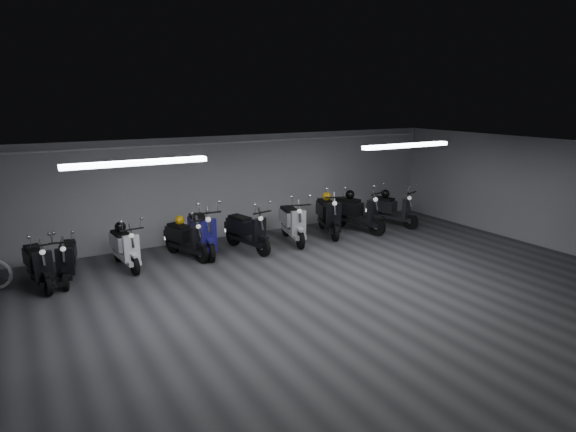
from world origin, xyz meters
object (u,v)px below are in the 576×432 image
scooter_6 (293,216)px  helmet_3 (120,227)px  helmet_1 (385,194)px  helmet_2 (179,220)px  scooter_0 (38,258)px  helmet_0 (326,196)px  scooter_4 (202,225)px  scooter_5 (247,225)px  scooter_8 (358,206)px  scooter_1 (66,253)px  scooter_7 (329,209)px  scooter_2 (125,241)px  helmet_4 (350,194)px  scooter_9 (393,204)px  scooter_3 (186,232)px

scooter_6 → helmet_3: (-4.37, 0.33, 0.21)m
helmet_1 → helmet_2: bearing=178.8°
helmet_2 → helmet_3: (-1.39, -0.02, 0.02)m
scooter_0 → helmet_0: bearing=-4.6°
scooter_4 → helmet_3: scooter_4 is taller
scooter_5 → helmet_2: (-1.60, 0.45, 0.22)m
scooter_5 → helmet_1: 4.77m
scooter_8 → scooter_1: bearing=162.2°
scooter_5 → scooter_8: bearing=-11.2°
scooter_5 → scooter_7: 2.64m
scooter_0 → helmet_0: (7.47, 0.63, 0.41)m
scooter_2 → scooter_7: 5.59m
helmet_1 → helmet_4: (-1.29, 0.05, 0.09)m
scooter_4 → scooter_8: scooter_8 is taller
helmet_2 → helmet_3: helmet_3 is taller
scooter_0 → helmet_1: scooter_0 is taller
scooter_8 → helmet_0: scooter_8 is taller
helmet_4 → scooter_6: bearing=-172.8°
helmet_0 → scooter_7: bearing=-108.9°
scooter_1 → helmet_2: scooter_1 is taller
scooter_9 → helmet_1: 0.38m
scooter_4 → helmet_3: size_ratio=7.88×
helmet_2 → helmet_3: size_ratio=0.93×
scooter_2 → scooter_3: (1.44, 0.03, -0.01)m
scooter_4 → scooter_8: bearing=2.2°
scooter_5 → scooter_9: bearing=-11.9°
scooter_0 → helmet_4: scooter_0 is taller
helmet_2 → helmet_3: 1.39m
scooter_3 → scooter_4: bearing=-8.4°
scooter_1 → helmet_3: scooter_1 is taller
scooter_5 → scooter_6: 1.39m
scooter_9 → helmet_1: (-0.09, 0.23, 0.29)m
helmet_4 → scooter_5: bearing=-173.9°
helmet_1 → scooter_7: bearing=-178.0°
scooter_4 → scooter_8: (4.63, -0.20, 0.01)m
scooter_0 → scooter_9: bearing=-8.2°
scooter_4 → helmet_2: (-0.52, 0.15, 0.17)m
scooter_0 → scooter_1: bearing=2.0°
helmet_1 → helmet_2: size_ratio=1.09×
scooter_5 → helmet_1: size_ratio=7.21×
scooter_8 → scooter_4: bearing=158.9°
scooter_9 → helmet_3: bearing=155.6°
helmet_0 → helmet_3: helmet_0 is taller
scooter_3 → helmet_3: 1.51m
scooter_2 → scooter_8: bearing=-7.2°
scooter_1 → helmet_3: (1.21, 0.45, 0.31)m
scooter_0 → scooter_9: scooter_9 is taller
scooter_0 → scooter_4: (3.67, 0.43, 0.10)m
helmet_0 → helmet_4: size_ratio=0.95×
scooter_1 → helmet_1: bearing=12.7°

